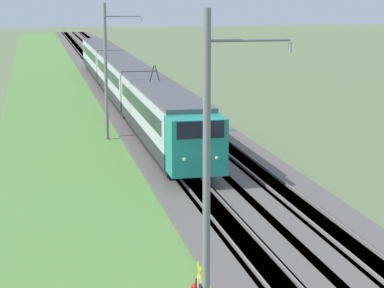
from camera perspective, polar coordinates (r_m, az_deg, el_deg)
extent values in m
cube|color=#605B56|center=(66.60, -5.18, 3.07)|extent=(240.00, 4.40, 0.30)
cube|color=#605B56|center=(67.17, -1.85, 3.19)|extent=(240.00, 4.40, 0.30)
cube|color=#4C4238|center=(66.60, -5.18, 3.07)|extent=(240.00, 1.57, 0.30)
cube|color=gray|center=(66.51, -5.64, 3.25)|extent=(240.00, 0.07, 0.15)
cube|color=gray|center=(66.63, -4.73, 3.28)|extent=(240.00, 0.07, 0.15)
cube|color=#4C4238|center=(67.17, -1.85, 3.19)|extent=(240.00, 1.57, 0.30)
cube|color=gray|center=(67.05, -2.30, 3.36)|extent=(240.00, 0.07, 0.15)
cube|color=gray|center=(67.24, -1.40, 3.39)|extent=(240.00, 0.07, 0.15)
cube|color=#5B8E42|center=(66.19, -10.05, 2.81)|extent=(240.00, 9.51, 0.12)
cube|color=teal|center=(37.06, 0.34, -0.11)|extent=(1.88, 2.82, 2.83)
cube|color=black|center=(36.61, 0.44, 1.26)|extent=(1.35, 2.35, 0.85)
sphere|color=#F2EAC6|center=(36.15, -0.61, -1.17)|extent=(0.20, 0.20, 0.20)
sphere|color=#F2EAC6|center=(36.50, 1.88, -1.05)|extent=(0.20, 0.20, 0.20)
cube|color=#2D2D33|center=(47.02, -2.30, 1.11)|extent=(18.38, 2.93, 0.79)
cube|color=silver|center=(46.79, -2.31, 2.82)|extent=(18.38, 2.93, 2.04)
cube|color=black|center=(46.76, -2.31, 3.01)|extent=(16.91, 2.95, 0.86)
cube|color=#515156|center=(46.63, -2.32, 4.21)|extent=(18.38, 2.70, 0.25)
cube|color=black|center=(47.15, -2.29, 0.31)|extent=(17.46, 2.49, 0.55)
cylinder|color=black|center=(39.91, -1.25, -1.52)|extent=(0.86, 0.12, 0.86)
cylinder|color=black|center=(40.12, 0.25, -1.45)|extent=(0.86, 0.12, 0.86)
cube|color=#2D2D33|center=(66.52, -5.21, 4.15)|extent=(20.26, 2.93, 0.79)
cube|color=silver|center=(66.35, -5.23, 5.36)|extent=(20.26, 2.93, 2.04)
cube|color=black|center=(66.33, -5.24, 5.50)|extent=(18.64, 2.95, 0.86)
cube|color=#515156|center=(66.24, -5.25, 6.34)|extent=(20.26, 2.70, 0.25)
cube|color=black|center=(66.61, -5.20, 3.57)|extent=(19.25, 2.49, 0.55)
cube|color=#2D2D33|center=(87.14, -6.87, 5.85)|extent=(20.26, 2.93, 0.79)
cube|color=silver|center=(87.01, -6.89, 6.78)|extent=(20.26, 2.93, 2.04)
cube|color=black|center=(87.00, -6.89, 6.89)|extent=(18.64, 2.95, 0.86)
cube|color=#515156|center=(86.92, -6.91, 7.53)|extent=(20.26, 2.70, 0.25)
cube|color=black|center=(87.20, -6.86, 5.42)|extent=(19.25, 2.49, 0.55)
cylinder|color=black|center=(49.22, -3.08, 5.38)|extent=(0.06, 0.33, 1.08)
cylinder|color=black|center=(49.28, -2.67, 5.39)|extent=(0.06, 0.33, 1.08)
cube|color=black|center=(40.22, -0.50, -2.70)|extent=(0.10, 0.10, 0.00)
sphere|color=red|center=(19.75, 0.22, -10.84)|extent=(0.20, 0.20, 0.20)
cube|color=yellow|center=(19.38, 0.57, -9.78)|extent=(0.49, 0.03, 0.49)
cube|color=yellow|center=(19.38, 0.57, -9.78)|extent=(0.49, 0.03, 0.49)
cylinder|color=slate|center=(21.30, 1.11, -2.49)|extent=(0.22, 0.22, 9.46)
cylinder|color=slate|center=(21.02, 4.37, 7.88)|extent=(0.08, 2.40, 0.08)
cylinder|color=#B2ADA8|center=(21.40, 7.48, 7.34)|extent=(0.10, 0.10, 0.30)
cylinder|color=slate|center=(50.14, -6.58, 5.40)|extent=(0.22, 0.22, 9.20)
cylinder|color=slate|center=(50.01, -5.29, 9.66)|extent=(0.08, 2.40, 0.08)
cylinder|color=#B2ADA8|center=(50.18, -3.91, 9.46)|extent=(0.10, 0.10, 0.30)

